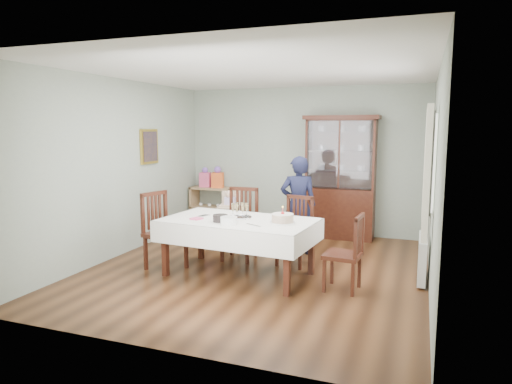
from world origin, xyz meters
The scene contains 25 objects.
floor centered at (0.00, 0.00, 0.00)m, with size 5.00×5.00×0.00m, color #593319.
room_shell centered at (0.00, 0.53, 1.70)m, with size 5.00×5.00×5.00m.
dining_table centered at (-0.15, -0.32, 0.38)m, with size 2.10×1.33×0.76m.
china_cabinet centered at (0.75, 2.26, 1.12)m, with size 1.30×0.48×2.18m.
sideboard centered at (-1.75, 2.28, 0.40)m, with size 0.90×0.38×0.80m.
picture_frame centered at (-2.22, 0.80, 1.65)m, with size 0.04×0.48×0.58m, color gold.
window centered at (2.22, 0.30, 1.55)m, with size 0.04×1.02×1.22m, color white.
curtain_left centered at (2.16, -0.32, 1.45)m, with size 0.07×0.30×1.55m, color silver.
curtain_right centered at (2.16, 0.92, 1.45)m, with size 0.07×0.30×1.55m, color silver.
radiator centered at (2.16, 0.30, 0.30)m, with size 0.10×0.80×0.55m, color white.
chair_far_left centered at (-0.42, 0.39, 0.32)m, with size 0.49×0.49×1.06m.
chair_far_right centered at (0.43, 0.40, 0.29)m, with size 0.51×0.51×0.98m.
chair_end_left centered at (-1.23, -0.41, 0.32)m, with size 0.60×0.60×1.07m.
chair_end_right centered at (1.27, -0.41, 0.28)m, with size 0.46×0.46×0.94m.
woman centered at (0.32, 0.99, 0.77)m, with size 0.56×0.37×1.54m, color black.
high_chair centered at (-0.82, 0.96, 0.37)m, with size 0.50×0.50×0.96m.
champagne_tray centered at (-0.17, -0.21, 0.82)m, with size 0.32×0.32×0.20m.
birthday_cake centered at (0.47, -0.35, 0.82)m, with size 0.32×0.32×0.22m.
plate_stack_dark centered at (-0.32, -0.53, 0.81)m, with size 0.19×0.19×0.09m, color black.
plate_stack_white centered at (-0.16, -0.62, 0.81)m, with size 0.21×0.21×0.09m, color white.
napkin_stack centered at (-0.68, -0.50, 0.77)m, with size 0.13×0.13×0.02m, color #DF527E.
cutlery centered at (-0.72, -0.26, 0.77)m, with size 0.11×0.16×0.01m, color silver, non-canonical shape.
cake_knife centered at (0.17, -0.60, 0.77)m, with size 0.25×0.02×0.01m, color silver.
gift_bag_pink centered at (-1.92, 2.26, 0.97)m, with size 0.23×0.17×0.39m.
gift_bag_orange centered at (-1.64, 2.26, 0.99)m, with size 0.26×0.21×0.42m.
Camera 1 is at (2.10, -5.80, 1.97)m, focal length 32.00 mm.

